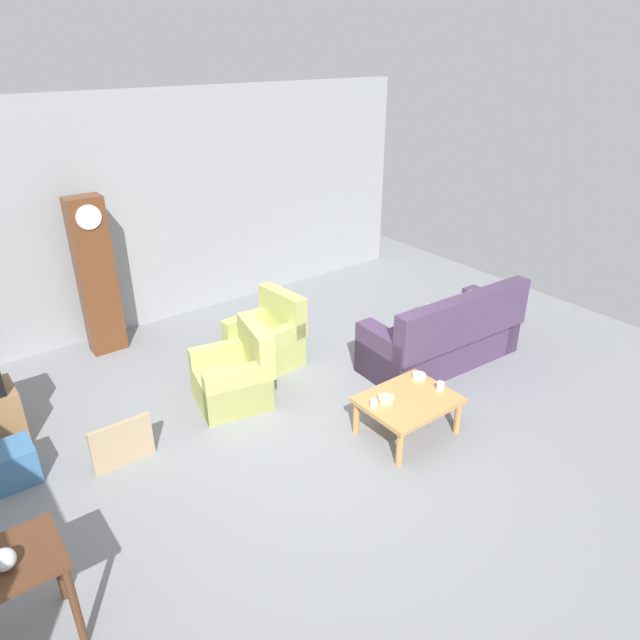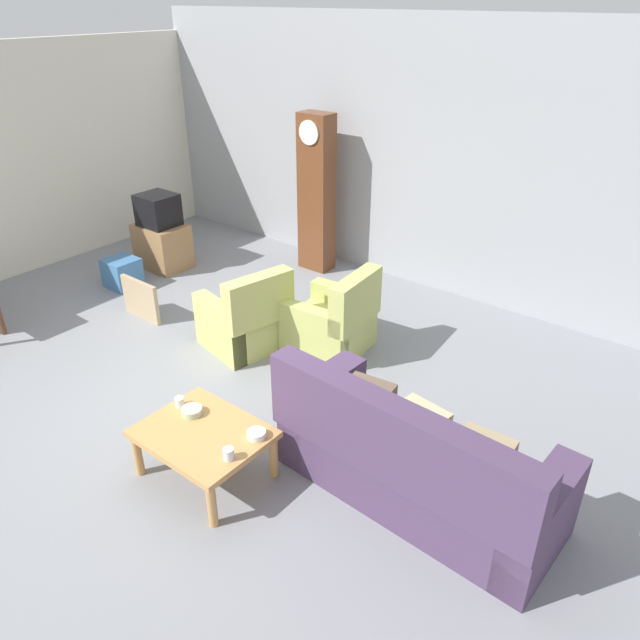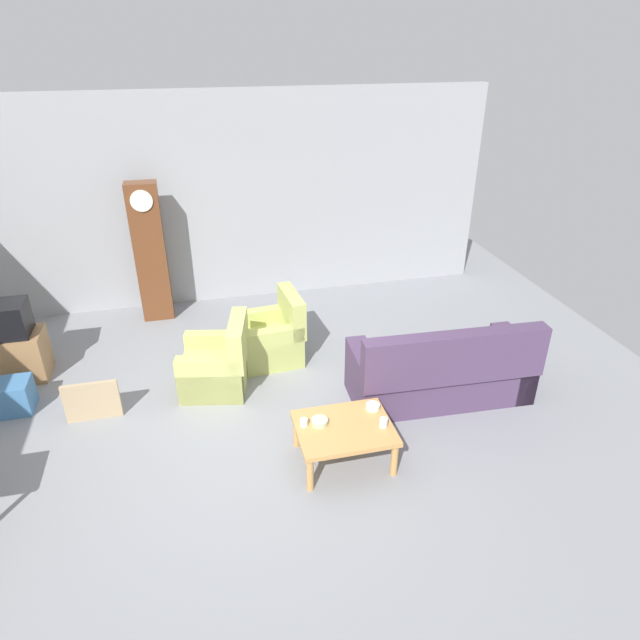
% 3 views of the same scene
% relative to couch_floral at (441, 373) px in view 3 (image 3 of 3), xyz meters
% --- Properties ---
extents(ground_plane, '(10.40, 10.40, 0.00)m').
position_rel_couch_floral_xyz_m(ground_plane, '(-2.16, -0.12, -0.36)').
color(ground_plane, gray).
extents(garage_door_wall, '(8.40, 0.16, 3.20)m').
position_rel_couch_floral_xyz_m(garage_door_wall, '(-2.16, 3.48, 1.24)').
color(garage_door_wall, '#9EA0A5').
rests_on(garage_door_wall, ground_plane).
extents(couch_floral, '(2.14, 0.97, 1.04)m').
position_rel_couch_floral_xyz_m(couch_floral, '(0.00, 0.00, 0.00)').
color(couch_floral, '#4C3856').
rests_on(couch_floral, ground_plane).
extents(armchair_olive_near, '(0.93, 0.91, 0.92)m').
position_rel_couch_floral_xyz_m(armchair_olive_near, '(-2.54, 0.84, -0.05)').
color(armchair_olive_near, '#B7BC66').
rests_on(armchair_olive_near, ground_plane).
extents(armchair_olive_far, '(0.85, 0.83, 0.92)m').
position_rel_couch_floral_xyz_m(armchair_olive_far, '(-1.78, 1.36, -0.05)').
color(armchair_olive_far, '#B5BC64').
rests_on(armchair_olive_far, ground_plane).
extents(coffee_table_wood, '(0.96, 0.76, 0.43)m').
position_rel_couch_floral_xyz_m(coffee_table_wood, '(-1.41, -0.77, 0.01)').
color(coffee_table_wood, tan).
rests_on(coffee_table_wood, ground_plane).
extents(grandfather_clock, '(0.44, 0.30, 2.07)m').
position_rel_couch_floral_xyz_m(grandfather_clock, '(-3.29, 2.98, 0.69)').
color(grandfather_clock, brown).
rests_on(grandfather_clock, ground_plane).
extents(tv_stand_cabinet, '(0.68, 0.52, 0.61)m').
position_rel_couch_floral_xyz_m(tv_stand_cabinet, '(-4.96, 1.68, -0.05)').
color(tv_stand_cabinet, '#997047').
rests_on(tv_stand_cabinet, ground_plane).
extents(tv_crt, '(0.48, 0.44, 0.42)m').
position_rel_couch_floral_xyz_m(tv_crt, '(-4.96, 1.68, 0.46)').
color(tv_crt, black).
rests_on(tv_crt, tv_stand_cabinet).
extents(framed_picture_leaning, '(0.60, 0.05, 0.48)m').
position_rel_couch_floral_xyz_m(framed_picture_leaning, '(-3.96, 0.55, -0.12)').
color(framed_picture_leaning, tan).
rests_on(framed_picture_leaning, ground_plane).
extents(storage_box_blue, '(0.40, 0.38, 0.38)m').
position_rel_couch_floral_xyz_m(storage_box_blue, '(-4.87, 0.93, -0.17)').
color(storage_box_blue, teal).
rests_on(storage_box_blue, ground_plane).
extents(cup_white_porcelain, '(0.08, 0.08, 0.08)m').
position_rel_couch_floral_xyz_m(cup_white_porcelain, '(-1.79, -0.66, 0.11)').
color(cup_white_porcelain, white).
rests_on(cup_white_porcelain, coffee_table_wood).
extents(cup_blue_rimmed, '(0.08, 0.08, 0.09)m').
position_rel_couch_floral_xyz_m(cup_blue_rimmed, '(-1.03, -0.86, 0.12)').
color(cup_blue_rimmed, silver).
rests_on(cup_blue_rimmed, coffee_table_wood).
extents(bowl_white_stacked, '(0.14, 0.14, 0.05)m').
position_rel_couch_floral_xyz_m(bowl_white_stacked, '(-1.04, -0.56, 0.10)').
color(bowl_white_stacked, white).
rests_on(bowl_white_stacked, coffee_table_wood).
extents(bowl_shallow_green, '(0.17, 0.17, 0.06)m').
position_rel_couch_floral_xyz_m(bowl_shallow_green, '(-1.64, -0.67, 0.10)').
color(bowl_shallow_green, '#B2C69E').
rests_on(bowl_shallow_green, coffee_table_wood).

